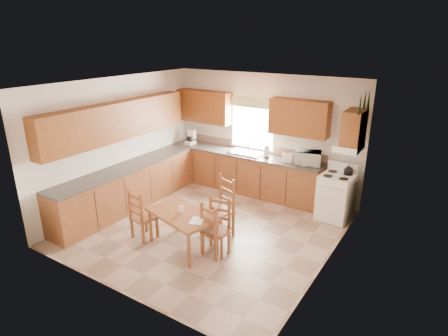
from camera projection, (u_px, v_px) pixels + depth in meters
The scene contains 35 objects.
floor at pixel (209, 228), 7.13m from camera, with size 4.50×4.50×0.00m, color #9F826C.
ceiling at pixel (207, 84), 6.23m from camera, with size 4.50×4.50×0.00m, color brown.
wall_left at pixel (120, 142), 7.82m from camera, with size 4.50×4.50×0.00m, color silver.
wall_right at pixel (332, 186), 5.54m from camera, with size 4.50×4.50×0.00m, color silver.
wall_back at pixel (265, 134), 8.47m from camera, with size 4.50×4.50×0.00m, color silver.
wall_front at pixel (110, 207), 4.89m from camera, with size 4.50×4.50×0.00m, color silver.
lower_cab_back at pixel (243, 173), 8.73m from camera, with size 3.75×0.60×0.88m, color brown.
lower_cab_left at pixel (128, 188), 7.85m from camera, with size 0.60×3.60×0.88m, color brown.
counter_back at pixel (243, 154), 8.57m from camera, with size 3.75×0.63×0.04m, color #453F3A.
counter_left at pixel (126, 167), 7.70m from camera, with size 0.63×3.60×0.04m, color #453F3A.
backsplash at pixel (249, 146), 8.77m from camera, with size 3.75×0.01×0.18m, color #876757.
upper_cab_back_left at pixel (204, 107), 8.95m from camera, with size 1.41×0.33×0.75m, color brown.
upper_cab_back_right at pixel (299, 118), 7.73m from camera, with size 1.25×0.33×0.75m, color brown.
upper_cab_left at pixel (117, 121), 7.45m from camera, with size 0.33×3.60×0.75m, color brown.
upper_cab_stove at pixel (354, 127), 6.76m from camera, with size 0.33×0.62×0.62m, color brown.
range_hood at pixel (349, 147), 6.91m from camera, with size 0.44×0.62×0.12m, color white.
window_frame at pixel (252, 124), 8.53m from camera, with size 1.13×0.02×1.18m, color white.
window_pane at pixel (252, 124), 8.53m from camera, with size 1.05×0.01×1.10m, color white.
window_valance at pixel (252, 102), 8.34m from camera, with size 1.19×0.01×0.24m, color #4E783A.
sink_basin at pixel (246, 153), 8.52m from camera, with size 0.75×0.45×0.04m, color silver.
pine_decal_a at pixel (360, 104), 6.28m from camera, with size 0.22×0.22×0.36m, color #18461C.
pine_decal_b at pixel (365, 99), 6.52m from camera, with size 0.22×0.22×0.36m, color #18461C.
pine_decal_c at pixel (369, 99), 6.79m from camera, with size 0.22×0.22×0.36m, color #18461C.
stove at pixel (336, 197), 7.38m from camera, with size 0.60×0.62×0.89m, color white.
coffeemaker at pixel (190, 138), 9.23m from camera, with size 0.18×0.22×0.31m, color white.
paper_towel at pixel (267, 151), 8.22m from camera, with size 0.12×0.12×0.27m, color white.
toaster at pixel (287, 158), 7.95m from camera, with size 0.21×0.13×0.17m, color white.
microwave at pixel (308, 158), 7.74m from camera, with size 0.49×0.35×0.29m, color white.
dining_table at pixel (183, 231), 6.37m from camera, with size 1.23×0.70×0.66m, color brown.
chair_near_left at pixel (144, 214), 6.64m from camera, with size 0.39×0.37×0.93m, color brown.
chair_near_right at pixel (215, 229), 6.15m from camera, with size 0.39×0.37×0.92m, color brown.
chair_far_left at pixel (218, 207), 6.73m from camera, with size 0.46×0.44×1.09m, color brown.
chair_far_right at pixel (216, 227), 6.18m from camera, with size 0.40×0.38×0.95m, color brown.
table_paper at pixel (197, 221), 6.01m from camera, with size 0.20×0.26×0.00m, color white.
table_card at pixel (182, 209), 6.26m from camera, with size 0.09×0.02×0.13m, color white.
Camera 1 is at (3.64, -5.19, 3.47)m, focal length 30.00 mm.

